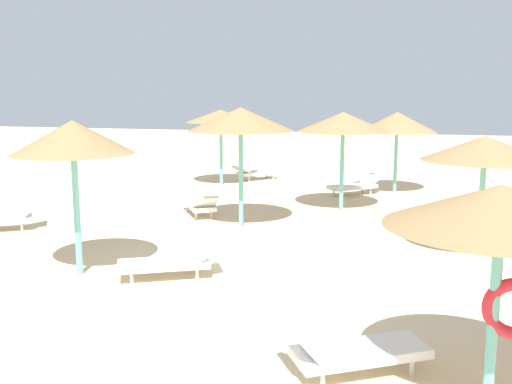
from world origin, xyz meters
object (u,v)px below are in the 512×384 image
(lounger_6, at_px, (255,172))
(lounger_1, at_px, (200,205))
(parasol_8, at_px, (343,122))
(lounger_7, at_px, (350,350))
(parasol_1, at_px, (241,120))
(lounger_4, at_px, (2,218))
(lounger_3, at_px, (356,185))
(parasol_6, at_px, (221,116))
(parasol_7, at_px, (502,210))
(parasol_5, at_px, (73,138))
(parasol_3, at_px, (397,122))
(lounger_5, at_px, (171,262))
(parasol_9, at_px, (485,149))

(lounger_6, bearing_deg, lounger_1, -87.76)
(parasol_8, distance_m, lounger_7, 10.53)
(lounger_7, bearing_deg, lounger_1, 121.63)
(parasol_1, height_order, lounger_4, parasol_1)
(lounger_3, bearing_deg, parasol_6, 171.71)
(lounger_1, distance_m, lounger_6, 6.91)
(parasol_7, distance_m, lounger_7, 2.50)
(parasol_1, height_order, lounger_6, parasol_1)
(lounger_1, height_order, lounger_3, lounger_1)
(parasol_5, bearing_deg, parasol_3, 63.69)
(lounger_3, height_order, lounger_5, lounger_5)
(parasol_6, bearing_deg, lounger_6, 59.67)
(parasol_5, relative_size, lounger_1, 1.54)
(lounger_4, distance_m, lounger_7, 10.76)
(parasol_5, xyz_separation_m, parasol_6, (-0.85, 11.04, -0.06))
(parasol_5, height_order, lounger_7, parasol_5)
(parasol_7, xyz_separation_m, lounger_4, (-10.91, 5.64, -1.92))
(parasol_8, bearing_deg, parasol_7, -74.24)
(lounger_1, relative_size, lounger_3, 1.04)
(parasol_3, distance_m, parasol_6, 6.36)
(parasol_7, bearing_deg, parasol_8, 105.76)
(lounger_4, bearing_deg, parasol_5, -34.47)
(parasol_1, height_order, lounger_1, parasol_1)
(parasol_7, xyz_separation_m, lounger_3, (-2.81, 13.29, -1.93))
(parasol_6, distance_m, lounger_4, 9.19)
(parasol_1, distance_m, parasol_6, 6.89)
(parasol_5, bearing_deg, lounger_6, 89.77)
(parasol_7, bearing_deg, parasol_1, 124.15)
(lounger_4, bearing_deg, parasol_1, 19.80)
(parasol_8, height_order, lounger_3, parasol_8)
(parasol_8, height_order, lounger_5, parasol_8)
(parasol_3, height_order, lounger_4, parasol_3)
(parasol_1, bearing_deg, lounger_4, -160.20)
(parasol_5, distance_m, parasol_6, 11.08)
(parasol_1, xyz_separation_m, parasol_3, (3.68, 6.45, -0.34))
(parasol_8, relative_size, lounger_4, 1.54)
(parasol_9, xyz_separation_m, lounger_1, (-7.22, 2.28, -1.99))
(parasol_6, xyz_separation_m, lounger_7, (6.32, -13.74, -2.24))
(parasol_8, distance_m, lounger_1, 4.77)
(parasol_1, distance_m, lounger_7, 8.60)
(parasol_9, height_order, lounger_1, parasol_9)
(parasol_3, height_order, parasol_5, parasol_5)
(parasol_9, bearing_deg, lounger_3, 115.56)
(parasol_7, height_order, lounger_1, parasol_7)
(parasol_6, xyz_separation_m, parasol_7, (7.90, -14.03, -0.32))
(lounger_1, bearing_deg, lounger_7, -58.37)
(lounger_1, distance_m, lounger_7, 9.83)
(parasol_1, height_order, lounger_5, parasol_1)
(lounger_3, bearing_deg, lounger_7, -84.58)
(lounger_6, bearing_deg, parasol_5, -90.23)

